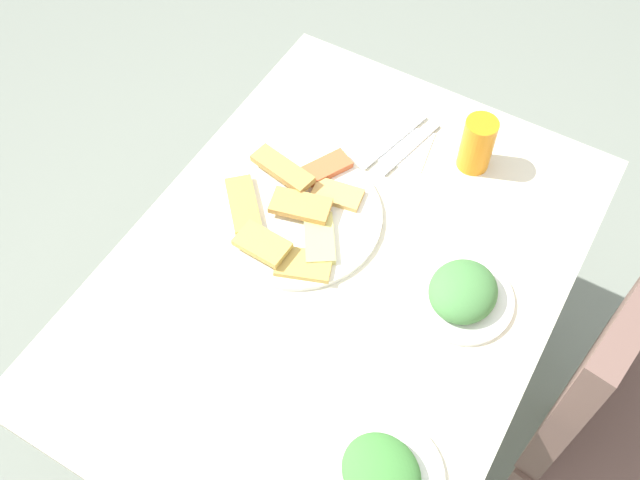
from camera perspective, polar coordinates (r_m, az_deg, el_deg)
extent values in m
plane|color=gray|center=(2.03, 0.90, -13.21)|extent=(6.00, 6.00, 0.00)
cube|color=#EBE1C5|center=(1.39, 1.29, -2.68)|extent=(1.07, 0.78, 0.02)
cylinder|color=#49535A|center=(2.02, -0.46, 5.98)|extent=(0.04, 0.04, 0.70)
cylinder|color=#49535A|center=(1.69, -17.68, -16.10)|extent=(0.04, 0.04, 0.70)
cylinder|color=#49535A|center=(1.91, 16.98, -2.00)|extent=(0.04, 0.04, 0.70)
cube|color=brown|center=(1.43, 21.59, -7.81)|extent=(0.40, 0.11, 0.46)
cylinder|color=#91724A|center=(1.95, 19.46, -10.27)|extent=(0.03, 0.03, 0.41)
cylinder|color=white|center=(1.44, -1.86, 1.92)|extent=(0.34, 0.34, 0.01)
cube|color=gold|center=(1.42, -1.52, 2.69)|extent=(0.09, 0.13, 0.01)
cube|color=gold|center=(1.44, -5.96, 2.73)|extent=(0.13, 0.13, 0.01)
cube|color=tan|center=(1.47, -2.92, 5.52)|extent=(0.07, 0.14, 0.02)
cube|color=#D7CE71|center=(1.39, -0.05, 0.13)|extent=(0.12, 0.11, 0.01)
cube|color=gold|center=(1.37, -4.48, -0.29)|extent=(0.06, 0.10, 0.01)
cube|color=#D96538|center=(1.50, 0.49, 5.63)|extent=(0.11, 0.09, 0.01)
cube|color=tan|center=(1.46, 1.35, 3.56)|extent=(0.07, 0.11, 0.01)
cube|color=gold|center=(1.36, -1.27, -1.88)|extent=(0.10, 0.12, 0.01)
cylinder|color=white|center=(1.22, 4.70, -17.75)|extent=(0.20, 0.20, 0.01)
ellipsoid|color=#42863A|center=(1.20, 4.76, -17.49)|extent=(0.16, 0.17, 0.05)
cylinder|color=white|center=(1.36, 10.85, -4.43)|extent=(0.19, 0.19, 0.01)
ellipsoid|color=#488442|center=(1.34, 11.01, -3.92)|extent=(0.14, 0.13, 0.07)
sphere|color=#F0DB4C|center=(1.34, 11.09, -4.14)|extent=(0.03, 0.03, 0.03)
cylinder|color=orange|center=(1.51, 12.07, 7.26)|extent=(0.09, 0.09, 0.12)
cube|color=white|center=(1.57, 6.36, 7.25)|extent=(0.13, 0.13, 0.00)
cube|color=silver|center=(1.57, 5.78, 7.60)|extent=(0.20, 0.06, 0.00)
cube|color=silver|center=(1.56, 6.96, 7.09)|extent=(0.18, 0.06, 0.00)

